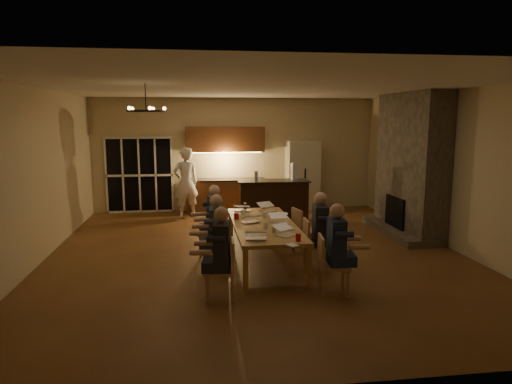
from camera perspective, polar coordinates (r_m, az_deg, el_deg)
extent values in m
plane|color=brown|center=(9.01, 0.01, -7.77)|extent=(9.00, 9.00, 0.00)
cube|color=beige|center=(13.15, -2.64, 4.70)|extent=(8.00, 0.04, 3.20)
cube|color=beige|center=(9.07, -26.08, 1.74)|extent=(0.04, 9.00, 3.20)
cube|color=beige|center=(10.03, 23.42, 2.55)|extent=(0.04, 9.00, 3.20)
cube|color=white|center=(8.64, 0.01, 13.12)|extent=(8.00, 9.00, 0.04)
cube|color=black|center=(13.19, -14.37, 2.03)|extent=(1.86, 0.08, 2.10)
cube|color=#625B4D|center=(10.93, 18.75, 3.31)|extent=(0.58, 2.50, 3.20)
cube|color=beige|center=(13.15, 5.81, 2.03)|extent=(0.90, 0.68, 2.00)
cube|color=#B27C47|center=(8.37, 0.97, -6.42)|extent=(1.10, 2.90, 0.75)
cube|color=black|center=(11.63, 2.19, -1.16)|extent=(1.83, 0.76, 1.08)
imported|color=white|center=(12.23, -8.77, 1.15)|extent=(0.80, 0.67, 1.88)
torus|color=black|center=(7.87, -13.59, 9.83)|extent=(0.63, 0.63, 0.03)
cylinder|color=white|center=(7.89, 1.20, -4.20)|extent=(0.08, 0.08, 0.10)
cylinder|color=white|center=(8.75, 1.07, -2.87)|extent=(0.08, 0.08, 0.10)
cylinder|color=white|center=(8.97, -1.64, -2.57)|extent=(0.08, 0.08, 0.10)
cylinder|color=#B50C12|center=(7.10, 5.30, -5.67)|extent=(0.08, 0.08, 0.12)
cylinder|color=#B50C12|center=(8.60, -2.46, -3.02)|extent=(0.09, 0.09, 0.12)
cylinder|color=#B50C12|center=(9.66, 0.89, -1.66)|extent=(0.09, 0.09, 0.12)
cylinder|color=#B2B2B7|center=(7.58, 2.24, -4.69)|extent=(0.06, 0.06, 0.12)
cylinder|color=#3F0F0C|center=(9.58, -1.37, -1.75)|extent=(0.07, 0.07, 0.12)
cylinder|color=white|center=(7.85, 4.06, -4.60)|extent=(0.22, 0.22, 0.02)
cylinder|color=white|center=(7.42, -0.34, -5.40)|extent=(0.23, 0.23, 0.02)
cylinder|color=white|center=(9.05, 3.15, -2.74)|extent=(0.28, 0.28, 0.02)
cube|color=white|center=(6.88, 4.53, -6.64)|extent=(0.21, 0.23, 0.01)
cylinder|color=#99999E|center=(11.48, 0.02, 2.05)|extent=(0.09, 0.09, 0.24)
cube|color=silver|center=(11.65, 4.77, 2.59)|extent=(0.17, 0.17, 0.43)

